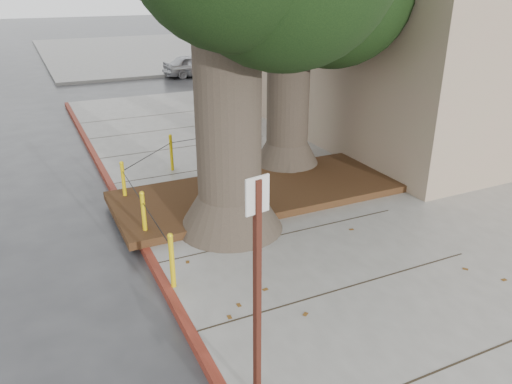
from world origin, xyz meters
The scene contains 9 objects.
ground centered at (0.00, 0.00, 0.00)m, with size 140.00×140.00×0.00m, color #28282B.
sidewalk_main centered at (6.00, 2.50, 0.07)m, with size 16.00×26.00×0.15m, color slate.
sidewalk_far centered at (6.00, 30.00, 0.07)m, with size 16.00×20.00×0.15m, color slate.
curb_red centered at (-2.00, 2.50, 0.07)m, with size 0.14×26.00×0.16m, color maroon.
planter_bed centered at (0.90, 3.90, 0.23)m, with size 6.40×2.60×0.16m, color black.
bollard_ring centered at (-0.87, 4.38, 0.66)m, with size 3.79×5.39×0.95m.
signpost centered at (-1.70, -1.45, 1.71)m, with size 0.27×0.08×2.76m.
car_silver centered at (4.82, 19.71, 0.55)m, with size 1.31×3.25×1.11m, color #B4B5BA.
car_red centered at (8.77, 17.90, 0.54)m, with size 1.15×3.30×1.09m, color maroon.
Camera 1 is at (-3.58, -5.38, 4.61)m, focal length 35.00 mm.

